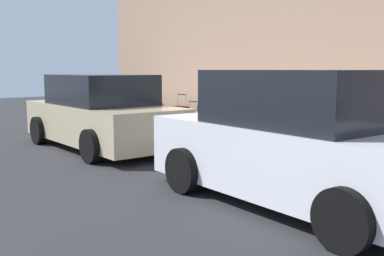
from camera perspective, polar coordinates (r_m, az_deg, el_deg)
The scene contains 15 objects.
ground_plane at distance 10.50m, azimuth -2.69°, elevation -2.04°, with size 40.00×40.00×0.00m, color #28282B.
sidewalk_curb at distance 12.13m, azimuth 6.83°, elevation -0.47°, with size 18.00×5.00×0.14m, color #ADA89E.
suitcase_navy_0 at distance 8.41m, azimuth 16.49°, elevation -1.13°, with size 0.49×0.23×1.01m.
suitcase_maroon_1 at distance 8.85m, azimuth 14.09°, elevation -1.09°, with size 0.46×0.21×0.67m.
suitcase_red_2 at distance 9.12m, azimuth 11.13°, elevation -0.96°, with size 0.45×0.25×0.61m.
suitcase_olive_3 at distance 9.44m, azimuth 8.66°, elevation -0.39°, with size 0.44×0.22×0.96m.
suitcase_teal_4 at distance 9.83m, azimuth 6.52°, elevation -0.40°, with size 0.46×0.24×0.75m.
suitcase_silver_5 at distance 10.16m, azimuth 4.13°, elevation 0.40°, with size 0.49×0.29×0.91m.
suitcase_black_6 at distance 10.55m, azimuth 1.92°, elevation 0.84°, with size 0.50×0.24×0.99m.
suitcase_navy_7 at distance 11.00m, azimuth 0.18°, elevation 0.56°, with size 0.46×0.29×0.83m.
suitcase_maroon_8 at distance 11.40m, azimuth -1.30°, elevation 1.13°, with size 0.40×0.20×0.98m.
fire_hydrant at distance 12.14m, azimuth -4.01°, elevation 1.66°, with size 0.39×0.21×0.71m.
bollard_post at distance 12.52m, azimuth -6.08°, elevation 1.85°, with size 0.16×0.16×0.75m, color brown.
parked_car_white_0 at distance 5.94m, azimuth 13.73°, elevation -1.77°, with size 4.29×2.23×1.72m.
parked_car_beige_1 at distance 10.08m, azimuth -11.38°, elevation 1.76°, with size 4.47×2.11×1.61m.
Camera 1 is at (-8.31, 6.18, 1.73)m, focal length 42.18 mm.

